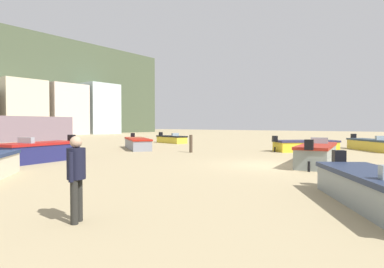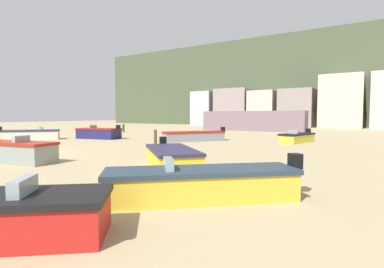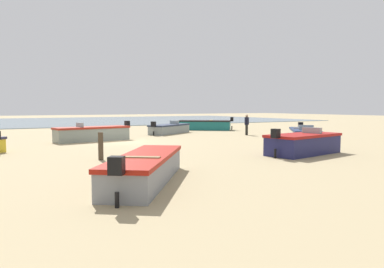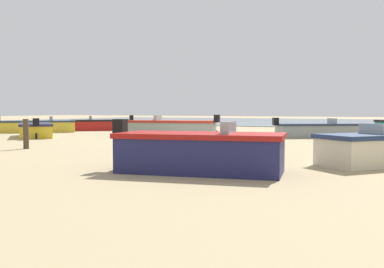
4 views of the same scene
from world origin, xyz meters
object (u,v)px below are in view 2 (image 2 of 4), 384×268
Objects in this scene: mooring_post_mid_beach at (155,138)px; boat_cream_1 at (31,135)px; boat_navy_2 at (99,133)px; boat_yellow_5 at (172,157)px; mooring_post_near_water at (123,128)px; boat_grey_4 at (194,136)px; boat_yellow_6 at (297,138)px; boat_yellow_8 at (202,184)px; boat_grey_7 at (9,151)px.

boat_cream_1 is at bearing -175.15° from mooring_post_mid_beach.
boat_cream_1 is 1.01× the size of boat_navy_2.
boat_yellow_5 is 25.88m from mooring_post_near_water.
boat_navy_2 is 16.43m from boat_yellow_5.
mooring_post_near_water is (-1.28, 12.45, 0.06)m from boat_cream_1.
boat_navy_2 is at bearing -77.27° from boat_yellow_5.
boat_yellow_6 is at bearing -122.25° from boat_grey_4.
boat_cream_1 reaches higher than boat_yellow_6.
boat_yellow_8 is at bearing -41.88° from mooring_post_near_water.
boat_yellow_6 is (20.33, 9.24, -0.06)m from boat_cream_1.
mooring_post_near_water is at bearing 136.19° from boat_cream_1.
boat_cream_1 is 3.80× the size of mooring_post_mid_beach.
boat_yellow_8 is at bearing -46.27° from mooring_post_mid_beach.
boat_cream_1 reaches higher than boat_grey_4.
boat_yellow_5 is at bearing 26.20° from boat_cream_1.
boat_yellow_6 is 21.85m from mooring_post_near_water.
boat_yellow_5 is at bearing -131.39° from boat_navy_2.
boat_yellow_6 is at bearing -82.12° from boat_navy_2.
boat_grey_4 reaches higher than mooring_post_near_water.
boat_grey_4 is at bearing -85.90° from boat_navy_2.
boat_cream_1 is 23.17m from boat_yellow_8.
mooring_post_mid_beach is (-7.48, -8.15, 0.20)m from boat_yellow_6.
boat_grey_4 is 5.04m from mooring_post_mid_beach.
mooring_post_mid_beach is at bearing 158.83° from boat_grey_7.
boat_yellow_5 is 1.05× the size of boat_yellow_6.
boat_cream_1 is 4.37× the size of mooring_post_near_water.
boat_grey_4 is 4.98× the size of mooring_post_near_water.
boat_cream_1 is at bearing 60.66° from boat_grey_4.
boat_grey_7 is 23.44m from mooring_post_near_water.
boat_yellow_6 is at bearing 47.44° from mooring_post_mid_beach.
boat_yellow_8 is at bearing 19.72° from boat_cream_1.
boat_cream_1 reaches higher than boat_yellow_8.
boat_grey_4 is 13.68m from boat_grey_7.
boat_cream_1 is 12.89m from mooring_post_mid_beach.
boat_grey_4 is (12.86, 6.13, -0.02)m from boat_cream_1.
boat_navy_2 reaches higher than mooring_post_mid_beach.
boat_grey_7 reaches higher than mooring_post_near_water.
mooring_post_mid_beach is (14.13, -11.35, 0.08)m from mooring_post_near_water.
boat_yellow_6 is 19.05m from boat_grey_7.
boat_yellow_5 is at bearing 151.72° from boat_grey_4.
boat_yellow_6 is 0.78× the size of boat_grey_7.
boat_cream_1 is 5.64m from boat_navy_2.
boat_grey_4 is 1.12× the size of boat_yellow_8.
boat_yellow_5 is 7.81m from mooring_post_mid_beach.
boat_grey_7 reaches higher than boat_grey_4.
boat_yellow_8 is (3.47, -3.57, 0.02)m from boat_yellow_5.
boat_yellow_5 is 4.17× the size of mooring_post_near_water.
boat_navy_2 is at bearing -157.96° from boat_grey_7.
mooring_post_mid_beach is (-0.01, -5.04, 0.16)m from boat_grey_4.
boat_cream_1 is 13.39m from boat_grey_7.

